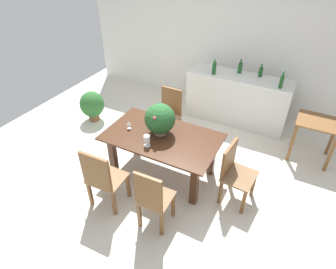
{
  "coord_description": "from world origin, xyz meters",
  "views": [
    {
      "loc": [
        1.69,
        -3.18,
        3.26
      ],
      "look_at": [
        0.05,
        -0.05,
        0.72
      ],
      "focal_mm": 30.6,
      "sensor_mm": 36.0,
      "label": 1
    }
  ],
  "objects_px": {
    "dining_table": "(162,144)",
    "wine_glass": "(129,123)",
    "chair_near_left": "(102,177)",
    "chair_near_right": "(152,198)",
    "side_table": "(316,130)",
    "kitchen_counter": "(237,99)",
    "wine_bottle_dark": "(261,72)",
    "flower_centerpiece": "(160,119)",
    "crystal_vase_left": "(150,114)",
    "wine_bottle_amber": "(281,82)",
    "wine_bottle_clear": "(283,75)",
    "chair_foot_end": "(234,170)",
    "chair_far_left": "(169,111)",
    "crystal_vase_center_near": "(147,140)",
    "wine_bottle_tall": "(214,68)",
    "potted_plant_floor": "(92,105)",
    "wine_bottle_green": "(240,68)"
  },
  "relations": [
    {
      "from": "dining_table",
      "to": "wine_glass",
      "type": "bearing_deg",
      "value": -173.47
    },
    {
      "from": "dining_table",
      "to": "chair_near_left",
      "type": "xyz_separation_m",
      "value": [
        -0.38,
        -0.98,
        -0.04
      ]
    },
    {
      "from": "chair_near_right",
      "to": "side_table",
      "type": "xyz_separation_m",
      "value": [
        1.67,
        2.49,
        0.03
      ]
    },
    {
      "from": "chair_near_left",
      "to": "kitchen_counter",
      "type": "height_order",
      "value": "chair_near_left"
    },
    {
      "from": "side_table",
      "to": "wine_bottle_dark",
      "type": "bearing_deg",
      "value": 148.11
    },
    {
      "from": "flower_centerpiece",
      "to": "crystal_vase_left",
      "type": "height_order",
      "value": "flower_centerpiece"
    },
    {
      "from": "kitchen_counter",
      "to": "wine_bottle_dark",
      "type": "xyz_separation_m",
      "value": [
        0.33,
        0.16,
        0.59
      ]
    },
    {
      "from": "chair_near_left",
      "to": "flower_centerpiece",
      "type": "bearing_deg",
      "value": -109.23
    },
    {
      "from": "wine_bottle_amber",
      "to": "wine_bottle_clear",
      "type": "bearing_deg",
      "value": 94.21
    },
    {
      "from": "dining_table",
      "to": "chair_foot_end",
      "type": "distance_m",
      "value": 1.14
    },
    {
      "from": "chair_far_left",
      "to": "chair_near_right",
      "type": "bearing_deg",
      "value": -66.86
    },
    {
      "from": "chair_foot_end",
      "to": "chair_far_left",
      "type": "bearing_deg",
      "value": 62.65
    },
    {
      "from": "chair_near_right",
      "to": "side_table",
      "type": "distance_m",
      "value": 3.0
    },
    {
      "from": "chair_far_left",
      "to": "side_table",
      "type": "xyz_separation_m",
      "value": [
        2.45,
        0.54,
        0.04
      ]
    },
    {
      "from": "kitchen_counter",
      "to": "crystal_vase_left",
      "type": "bearing_deg",
      "value": -118.52
    },
    {
      "from": "chair_far_left",
      "to": "crystal_vase_left",
      "type": "relative_size",
      "value": 5.66
    },
    {
      "from": "chair_near_right",
      "to": "crystal_vase_center_near",
      "type": "xyz_separation_m",
      "value": [
        -0.47,
        0.67,
        0.3
      ]
    },
    {
      "from": "chair_near_left",
      "to": "wine_bottle_tall",
      "type": "relative_size",
      "value": 3.32
    },
    {
      "from": "dining_table",
      "to": "crystal_vase_center_near",
      "type": "xyz_separation_m",
      "value": [
        -0.08,
        -0.31,
        0.25
      ]
    },
    {
      "from": "chair_near_right",
      "to": "side_table",
      "type": "bearing_deg",
      "value": -125.35
    },
    {
      "from": "dining_table",
      "to": "wine_bottle_tall",
      "type": "xyz_separation_m",
      "value": [
        0.08,
        1.94,
        0.52
      ]
    },
    {
      "from": "wine_bottle_dark",
      "to": "wine_bottle_amber",
      "type": "xyz_separation_m",
      "value": [
        0.43,
        -0.33,
        0.03
      ]
    },
    {
      "from": "wine_bottle_dark",
      "to": "chair_near_right",
      "type": "bearing_deg",
      "value": -98.93
    },
    {
      "from": "wine_bottle_tall",
      "to": "side_table",
      "type": "relative_size",
      "value": 0.4
    },
    {
      "from": "chair_far_left",
      "to": "wine_glass",
      "type": "bearing_deg",
      "value": -97.39
    },
    {
      "from": "chair_far_left",
      "to": "potted_plant_floor",
      "type": "relative_size",
      "value": 1.52
    },
    {
      "from": "chair_foot_end",
      "to": "kitchen_counter",
      "type": "relative_size",
      "value": 0.47
    },
    {
      "from": "chair_near_right",
      "to": "wine_bottle_dark",
      "type": "height_order",
      "value": "wine_bottle_dark"
    },
    {
      "from": "wine_glass",
      "to": "wine_bottle_amber",
      "type": "height_order",
      "value": "wine_bottle_amber"
    },
    {
      "from": "wine_bottle_tall",
      "to": "chair_near_right",
      "type": "bearing_deg",
      "value": -83.92
    },
    {
      "from": "dining_table",
      "to": "wine_glass",
      "type": "height_order",
      "value": "wine_glass"
    },
    {
      "from": "chair_foot_end",
      "to": "wine_bottle_amber",
      "type": "bearing_deg",
      "value": -0.43
    },
    {
      "from": "wine_glass",
      "to": "wine_bottle_dark",
      "type": "xyz_separation_m",
      "value": [
        1.44,
        2.31,
        0.25
      ]
    },
    {
      "from": "crystal_vase_center_near",
      "to": "potted_plant_floor",
      "type": "relative_size",
      "value": 0.28
    },
    {
      "from": "dining_table",
      "to": "kitchen_counter",
      "type": "distance_m",
      "value": 2.16
    },
    {
      "from": "flower_centerpiece",
      "to": "side_table",
      "type": "relative_size",
      "value": 0.66
    },
    {
      "from": "wine_bottle_amber",
      "to": "potted_plant_floor",
      "type": "relative_size",
      "value": 0.47
    },
    {
      "from": "chair_foot_end",
      "to": "crystal_vase_left",
      "type": "relative_size",
      "value": 5.41
    },
    {
      "from": "crystal_vase_left",
      "to": "potted_plant_floor",
      "type": "relative_size",
      "value": 0.27
    },
    {
      "from": "wine_bottle_green",
      "to": "wine_bottle_amber",
      "type": "relative_size",
      "value": 0.92
    },
    {
      "from": "wine_glass",
      "to": "chair_near_left",
      "type": "bearing_deg",
      "value": -79.98
    },
    {
      "from": "dining_table",
      "to": "chair_far_left",
      "type": "bearing_deg",
      "value": 111.53
    },
    {
      "from": "dining_table",
      "to": "kitchen_counter",
      "type": "relative_size",
      "value": 0.87
    },
    {
      "from": "dining_table",
      "to": "crystal_vase_center_near",
      "type": "relative_size",
      "value": 9.84
    },
    {
      "from": "wine_bottle_dark",
      "to": "potted_plant_floor",
      "type": "relative_size",
      "value": 0.39
    },
    {
      "from": "wine_bottle_clear",
      "to": "chair_near_right",
      "type": "bearing_deg",
      "value": -105.95
    },
    {
      "from": "kitchen_counter",
      "to": "dining_table",
      "type": "bearing_deg",
      "value": -105.29
    },
    {
      "from": "wine_bottle_dark",
      "to": "wine_bottle_amber",
      "type": "height_order",
      "value": "wine_bottle_amber"
    },
    {
      "from": "chair_near_right",
      "to": "wine_bottle_tall",
      "type": "distance_m",
      "value": 2.99
    },
    {
      "from": "dining_table",
      "to": "chair_far_left",
      "type": "distance_m",
      "value": 1.05
    }
  ]
}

